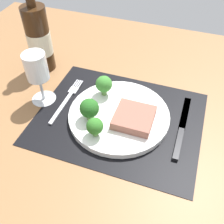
# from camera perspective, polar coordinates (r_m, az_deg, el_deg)

# --- Properties ---
(ground_plane) EXTENTS (1.40, 1.10, 0.03)m
(ground_plane) POSITION_cam_1_polar(r_m,az_deg,el_deg) (0.72, 1.51, -2.15)
(ground_plane) COLOR brown
(placemat) EXTENTS (0.44, 0.35, 0.00)m
(placemat) POSITION_cam_1_polar(r_m,az_deg,el_deg) (0.70, 1.53, -1.25)
(placemat) COLOR black
(placemat) RESTS_ON ground_plane
(plate) EXTENTS (0.27, 0.27, 0.02)m
(plate) POSITION_cam_1_polar(r_m,az_deg,el_deg) (0.70, 1.55, -0.72)
(plate) COLOR white
(plate) RESTS_ON placemat
(steak) EXTENTS (0.10, 0.10, 0.02)m
(steak) POSITION_cam_1_polar(r_m,az_deg,el_deg) (0.67, 4.84, -1.23)
(steak) COLOR #8C5647
(steak) RESTS_ON plate
(broccoli_near_steak) EXTENTS (0.05, 0.05, 0.06)m
(broccoli_near_steak) POSITION_cam_1_polar(r_m,az_deg,el_deg) (0.72, -1.79, 6.07)
(broccoli_near_steak) COLOR #5B8942
(broccoli_near_steak) RESTS_ON plate
(broccoli_front_edge) EXTENTS (0.05, 0.05, 0.06)m
(broccoli_front_edge) POSITION_cam_1_polar(r_m,az_deg,el_deg) (0.66, -4.99, 0.75)
(broccoli_front_edge) COLOR #6B994C
(broccoli_front_edge) RESTS_ON plate
(broccoli_near_fork) EXTENTS (0.04, 0.04, 0.05)m
(broccoli_near_fork) POSITION_cam_1_polar(r_m,az_deg,el_deg) (0.62, -3.78, -3.17)
(broccoli_near_fork) COLOR #5B8942
(broccoli_near_fork) RESTS_ON plate
(fork) EXTENTS (0.02, 0.19, 0.01)m
(fork) POSITION_cam_1_polar(r_m,az_deg,el_deg) (0.76, -9.86, 2.69)
(fork) COLOR silver
(fork) RESTS_ON placemat
(knife) EXTENTS (0.02, 0.23, 0.01)m
(knife) POSITION_cam_1_polar(r_m,az_deg,el_deg) (0.69, 14.92, -3.98)
(knife) COLOR black
(knife) RESTS_ON placemat
(wine_bottle) EXTENTS (0.07, 0.07, 0.28)m
(wine_bottle) POSITION_cam_1_polar(r_m,az_deg,el_deg) (0.85, -15.72, 15.19)
(wine_bottle) COLOR #331E0F
(wine_bottle) RESTS_ON ground_plane
(wine_glass) EXTENTS (0.07, 0.07, 0.15)m
(wine_glass) POSITION_cam_1_polar(r_m,az_deg,el_deg) (0.72, -16.02, 8.96)
(wine_glass) COLOR silver
(wine_glass) RESTS_ON ground_plane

